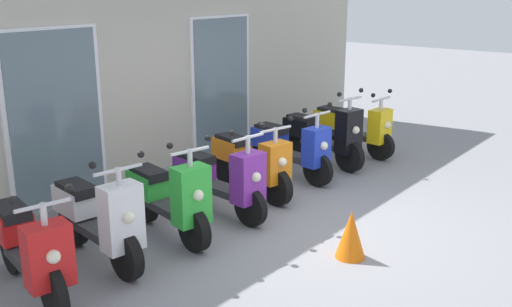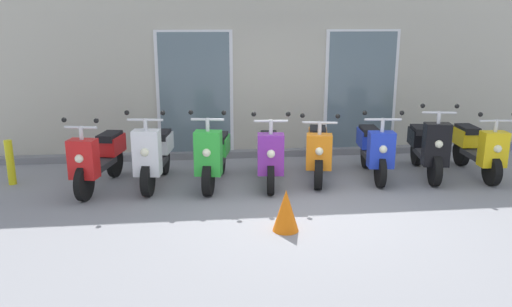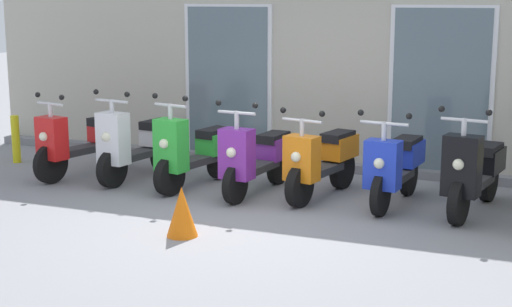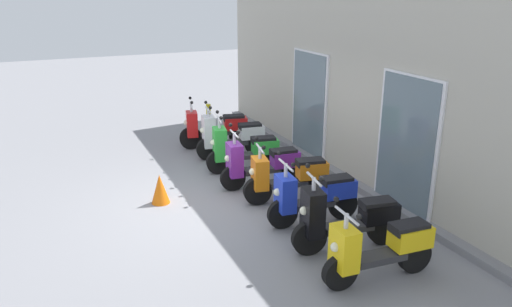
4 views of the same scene
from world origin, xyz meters
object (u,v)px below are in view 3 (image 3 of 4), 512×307
Objects in this scene: scooter_white at (137,144)px; scooter_purple at (257,157)px; scooter_red at (82,140)px; traffic_cone at (182,211)px; curb_bollard at (16,139)px; scooter_green at (194,151)px; scooter_blue at (396,165)px; scooter_orange at (322,160)px; scooter_black at (475,171)px.

scooter_purple is (1.76, -0.09, -0.02)m from scooter_white.
traffic_cone is (2.51, -1.92, -0.23)m from scooter_red.
scooter_white is 1.76m from scooter_purple.
scooter_white is 2.24× the size of curb_bollard.
scooter_green reaches higher than scooter_purple.
scooter_green is 0.96× the size of scooter_purple.
scooter_purple is 1.70m from scooter_blue.
scooter_purple is at bearing -176.20° from scooter_blue.
traffic_cone is (-0.06, -1.88, -0.21)m from scooter_purple.
scooter_orange is at bearing 178.21° from scooter_blue.
scooter_blue reaches higher than scooter_orange.
scooter_red is 2.34× the size of curb_bollard.
scooter_green is at bearing 112.95° from traffic_cone.
scooter_black is 3.17× the size of traffic_cone.
scooter_blue is 0.89m from scooter_black.
scooter_orange is at bearing 179.04° from scooter_black.
curb_bollard is (-3.91, 2.26, 0.09)m from traffic_cone.
scooter_black is at bearing -0.96° from scooter_orange.
scooter_white is at bearing 4.10° from scooter_red.
scooter_green reaches higher than traffic_cone.
scooter_white is 2.61m from traffic_cone.
scooter_green reaches higher than scooter_red.
scooter_black reaches higher than scooter_orange.
scooter_black is at bearing 36.96° from traffic_cone.
scooter_white is 1.03× the size of scooter_green.
scooter_white is 0.90m from scooter_green.
traffic_cone is 4.52m from curb_bollard.
scooter_purple reaches higher than scooter_red.
curb_bollard is at bearing 150.02° from traffic_cone.
scooter_black is (4.34, 0.02, -0.01)m from scooter_white.
scooter_orange is 2.21m from traffic_cone.
scooter_white is at bearing -179.77° from scooter_black.
scooter_green is 3.45m from scooter_black.
traffic_cone is at bearing -112.91° from scooter_orange.
scooter_blue is (1.70, 0.11, 0.01)m from scooter_purple.
scooter_red is 3.37m from scooter_orange.
scooter_red is at bearing -178.20° from scooter_orange.
curb_bollard is at bearing 172.78° from scooter_white.
scooter_white and scooter_green have the same top height.
scooter_red is at bearing 142.65° from traffic_cone.
scooter_black is (3.45, 0.11, 0.01)m from scooter_green.
scooter_black is at bearing 2.46° from scooter_purple.
scooter_red is at bearing 179.22° from scooter_purple.
curb_bollard is at bearing 177.35° from scooter_blue.
scooter_black reaches higher than scooter_blue.
scooter_white is at bearing -178.94° from scooter_orange.
scooter_white reaches higher than curb_bollard.
scooter_white reaches higher than scooter_purple.
scooter_black reaches higher than curb_bollard.
scooter_white is 3.45m from scooter_blue.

